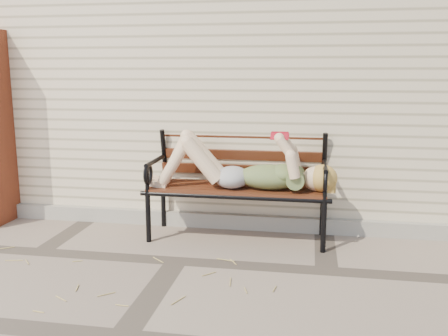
# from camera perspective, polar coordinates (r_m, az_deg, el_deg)

# --- Properties ---
(ground) EXTENTS (80.00, 80.00, 0.00)m
(ground) POSITION_cam_1_polar(r_m,az_deg,el_deg) (4.32, -5.44, -10.54)
(ground) COLOR gray
(ground) RESTS_ON ground
(house_wall) EXTENTS (8.00, 4.00, 3.00)m
(house_wall) POSITION_cam_1_polar(r_m,az_deg,el_deg) (6.95, 0.95, 10.35)
(house_wall) COLOR beige
(house_wall) RESTS_ON ground
(foundation_strip) EXTENTS (8.00, 0.10, 0.15)m
(foundation_strip) POSITION_cam_1_polar(r_m,az_deg,el_deg) (5.18, -2.62, -5.90)
(foundation_strip) COLOR gray
(foundation_strip) RESTS_ON ground
(garden_bench) EXTENTS (1.83, 0.73, 1.18)m
(garden_bench) POSITION_cam_1_polar(r_m,az_deg,el_deg) (4.79, 1.75, -0.03)
(garden_bench) COLOR black
(garden_bench) RESTS_ON ground
(reading_woman) EXTENTS (1.73, 0.39, 0.54)m
(reading_woman) POSITION_cam_1_polar(r_m,az_deg,el_deg) (4.64, 1.68, 0.11)
(reading_woman) COLOR #0B3C4D
(reading_woman) RESTS_ON ground
(straw_scatter) EXTENTS (2.92, 1.76, 0.01)m
(straw_scatter) POSITION_cam_1_polar(r_m,az_deg,el_deg) (4.06, -18.55, -12.43)
(straw_scatter) COLOR tan
(straw_scatter) RESTS_ON ground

